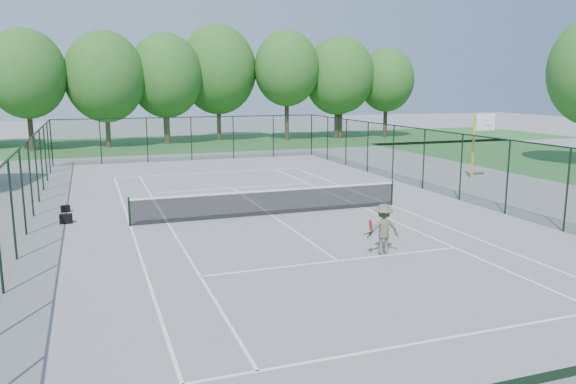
# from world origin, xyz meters

# --- Properties ---
(ground) EXTENTS (140.00, 140.00, 0.00)m
(ground) POSITION_xyz_m (0.00, 0.00, 0.00)
(ground) COLOR gray
(ground) RESTS_ON ground
(grass_far) EXTENTS (80.00, 16.00, 0.01)m
(grass_far) POSITION_xyz_m (0.00, 30.00, 0.01)
(grass_far) COLOR #357432
(grass_far) RESTS_ON ground
(court_lines) EXTENTS (11.05, 23.85, 0.01)m
(court_lines) POSITION_xyz_m (0.00, 0.00, 0.00)
(court_lines) COLOR white
(court_lines) RESTS_ON ground
(tennis_net) EXTENTS (11.08, 0.08, 1.10)m
(tennis_net) POSITION_xyz_m (0.00, 0.00, 0.58)
(tennis_net) COLOR black
(tennis_net) RESTS_ON ground
(fence_enclosure) EXTENTS (18.05, 36.05, 3.02)m
(fence_enclosure) POSITION_xyz_m (0.00, 0.00, 1.56)
(fence_enclosure) COLOR #18361F
(fence_enclosure) RESTS_ON ground
(tree_line_far) EXTENTS (39.40, 6.40, 9.70)m
(tree_line_far) POSITION_xyz_m (0.00, 30.00, 5.99)
(tree_line_far) COLOR #462F20
(tree_line_far) RESTS_ON ground
(basketball_goal) EXTENTS (1.20, 1.43, 3.65)m
(basketball_goal) POSITION_xyz_m (13.43, 4.41, 2.57)
(basketball_goal) COLOR yellow
(basketball_goal) RESTS_ON ground
(sports_bag_a) EXTENTS (0.46, 0.30, 0.35)m
(sports_bag_a) POSITION_xyz_m (-7.74, 1.29, 0.18)
(sports_bag_a) COLOR black
(sports_bag_a) RESTS_ON ground
(sports_bag_b) EXTENTS (0.39, 0.27, 0.28)m
(sports_bag_b) POSITION_xyz_m (-7.82, 3.37, 0.14)
(sports_bag_b) COLOR black
(sports_bag_b) RESTS_ON ground
(tennis_player) EXTENTS (1.76, 0.95, 1.57)m
(tennis_player) POSITION_xyz_m (1.61, -6.19, 0.78)
(tennis_player) COLOR #565B41
(tennis_player) RESTS_ON ground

